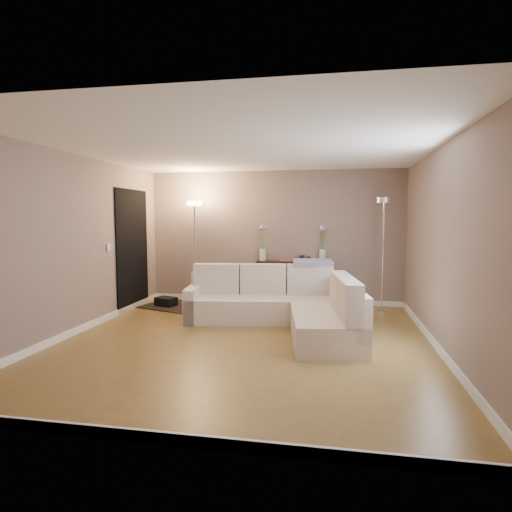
% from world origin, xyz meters
% --- Properties ---
extents(floor, '(5.00, 5.50, 0.01)m').
position_xyz_m(floor, '(0.00, 0.00, -0.01)').
color(floor, olive).
rests_on(floor, ground).
extents(ceiling, '(5.00, 5.50, 0.01)m').
position_xyz_m(ceiling, '(0.00, 0.00, 2.60)').
color(ceiling, white).
rests_on(ceiling, ground).
extents(wall_back, '(5.00, 0.02, 2.60)m').
position_xyz_m(wall_back, '(0.00, 2.76, 1.30)').
color(wall_back, gray).
rests_on(wall_back, ground).
extents(wall_front, '(5.00, 0.02, 2.60)m').
position_xyz_m(wall_front, '(0.00, -2.76, 1.30)').
color(wall_front, gray).
rests_on(wall_front, ground).
extents(wall_left, '(0.02, 5.50, 2.60)m').
position_xyz_m(wall_left, '(-2.51, 0.00, 1.30)').
color(wall_left, gray).
rests_on(wall_left, ground).
extents(wall_right, '(0.02, 5.50, 2.60)m').
position_xyz_m(wall_right, '(2.51, 0.00, 1.30)').
color(wall_right, gray).
rests_on(wall_right, ground).
extents(baseboard_back, '(5.00, 0.03, 0.10)m').
position_xyz_m(baseboard_back, '(0.00, 2.73, 0.05)').
color(baseboard_back, white).
rests_on(baseboard_back, ground).
extents(baseboard_front, '(5.00, 0.03, 0.10)m').
position_xyz_m(baseboard_front, '(0.00, -2.73, 0.05)').
color(baseboard_front, white).
rests_on(baseboard_front, ground).
extents(baseboard_left, '(0.03, 5.50, 0.10)m').
position_xyz_m(baseboard_left, '(-2.48, 0.00, 0.05)').
color(baseboard_left, white).
rests_on(baseboard_left, ground).
extents(baseboard_right, '(0.03, 5.50, 0.10)m').
position_xyz_m(baseboard_right, '(2.48, 0.00, 0.05)').
color(baseboard_right, white).
rests_on(baseboard_right, ground).
extents(doorway, '(0.02, 1.20, 2.20)m').
position_xyz_m(doorway, '(-2.48, 1.70, 1.10)').
color(doorway, black).
rests_on(doorway, ground).
extents(switch_plate, '(0.02, 0.08, 0.12)m').
position_xyz_m(switch_plate, '(-2.48, 0.85, 1.20)').
color(switch_plate, white).
rests_on(switch_plate, ground).
extents(sectional_sofa, '(2.89, 2.56, 0.91)m').
position_xyz_m(sectional_sofa, '(0.46, 0.91, 0.34)').
color(sectional_sofa, beige).
rests_on(sectional_sofa, floor).
extents(throw_blanket, '(0.71, 0.49, 0.09)m').
position_xyz_m(throw_blanket, '(0.83, 1.61, 0.94)').
color(throw_blanket, gray).
rests_on(throw_blanket, sectional_sofa).
extents(console_table, '(1.38, 0.40, 0.85)m').
position_xyz_m(console_table, '(0.29, 2.66, 0.48)').
color(console_table, black).
rests_on(console_table, floor).
extents(leaning_mirror, '(0.97, 0.07, 0.76)m').
position_xyz_m(leaning_mirror, '(0.37, 2.83, 1.22)').
color(leaning_mirror, black).
rests_on(leaning_mirror, console_table).
extents(table_decor, '(0.58, 0.13, 0.14)m').
position_xyz_m(table_decor, '(0.37, 2.62, 0.86)').
color(table_decor, orange).
rests_on(table_decor, console_table).
extents(flower_vase_left, '(0.16, 0.13, 0.72)m').
position_xyz_m(flower_vase_left, '(-0.21, 2.64, 1.13)').
color(flower_vase_left, silver).
rests_on(flower_vase_left, console_table).
extents(flower_vase_right, '(0.16, 0.13, 0.72)m').
position_xyz_m(flower_vase_right, '(0.96, 2.67, 1.13)').
color(flower_vase_right, silver).
rests_on(flower_vase_right, console_table).
extents(floor_lamp_lit, '(0.36, 0.36, 2.01)m').
position_xyz_m(floor_lamp_lit, '(-1.49, 2.33, 1.42)').
color(floor_lamp_lit, silver).
rests_on(floor_lamp_lit, floor).
extents(floor_lamp_unlit, '(0.34, 0.34, 2.03)m').
position_xyz_m(floor_lamp_unlit, '(2.03, 2.21, 1.44)').
color(floor_lamp_unlit, silver).
rests_on(floor_lamp_unlit, floor).
extents(charcoal_rug, '(1.55, 1.34, 0.02)m').
position_xyz_m(charcoal_rug, '(-1.71, 2.00, 0.01)').
color(charcoal_rug, black).
rests_on(charcoal_rug, floor).
extents(black_bag, '(0.43, 0.37, 0.24)m').
position_xyz_m(black_bag, '(-1.96, 1.97, 0.06)').
color(black_bag, black).
rests_on(black_bag, charcoal_rug).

